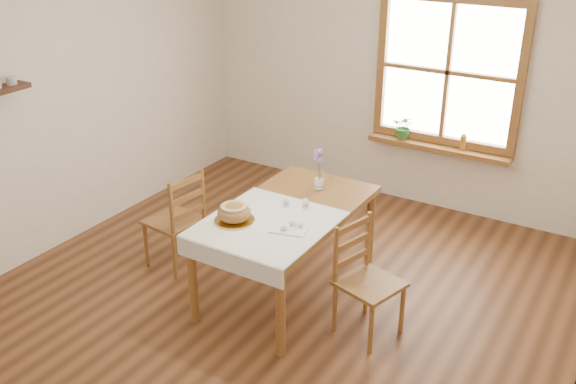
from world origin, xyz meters
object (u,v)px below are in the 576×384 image
object	(u,v)px
bread_plate	(234,220)
chair_left	(174,219)
dining_table	(288,219)
flower_vase	(319,185)
chair_right	(370,282)

from	to	relation	value
bread_plate	chair_left	bearing A→B (deg)	163.80
dining_table	bread_plate	distance (m)	0.48
chair_left	flower_vase	xyz separation A→B (m)	(1.09, 0.62, 0.34)
dining_table	flower_vase	distance (m)	0.48
dining_table	chair_right	xyz separation A→B (m)	(0.81, -0.18, -0.22)
dining_table	chair_left	distance (m)	1.10
dining_table	chair_left	size ratio (longest dim) A/B	1.77
chair_left	bread_plate	size ratio (longest dim) A/B	3.06
chair_right	bread_plate	xyz separation A→B (m)	(-1.04, -0.22, 0.33)
dining_table	bread_plate	bearing A→B (deg)	-119.42
dining_table	chair_right	distance (m)	0.86
chair_left	flower_vase	distance (m)	1.30
chair_right	flower_vase	distance (m)	1.07
chair_right	bread_plate	distance (m)	1.11
flower_vase	chair_left	bearing A→B (deg)	-150.16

